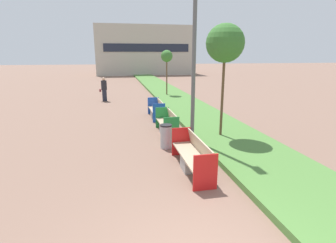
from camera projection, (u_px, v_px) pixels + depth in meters
The scene contains 10 objects.
planter_grass_strip at pixel (189, 108), 16.01m from camera, with size 2.80×120.00×0.18m.
building_backdrop at pixel (144, 51), 44.43m from camera, with size 15.74×8.20×7.75m.
bench_red_frame at pixel (193, 157), 7.55m from camera, with size 0.65×2.45×0.94m.
bench_green_frame at pixel (167, 125), 11.07m from camera, with size 0.65×2.00×0.94m.
bench_blue_frame at pixel (157, 111), 13.81m from camera, with size 0.65×1.96×0.94m.
litter_bin at pixel (166, 136), 9.32m from camera, with size 0.42×0.42×0.86m.
street_lamp_post at pixel (195, 30), 8.76m from camera, with size 0.24×0.44×7.34m.
sapling_tree_near at pixel (225, 44), 9.51m from camera, with size 1.40×1.40×4.36m.
sapling_tree_far at pixel (167, 57), 20.07m from camera, with size 0.90×0.90×3.59m.
pedestrian_walking at pixel (104, 89), 18.65m from camera, with size 0.53×0.24×1.70m.
Camera 1 is at (-1.15, -3.15, 3.26)m, focal length 28.00 mm.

